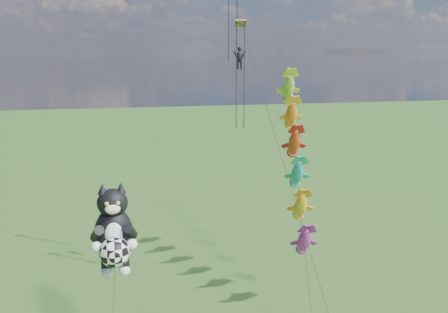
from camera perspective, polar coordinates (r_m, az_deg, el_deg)
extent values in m
ellipsoid|color=black|center=(29.34, -12.47, -8.71)|extent=(2.57, 2.28, 3.22)
ellipsoid|color=black|center=(28.64, -12.63, -5.19)|extent=(2.02, 1.91, 1.63)
cone|color=black|center=(28.41, -13.73, -3.59)|extent=(0.68, 0.68, 0.60)
cone|color=black|center=(28.41, -11.70, -3.50)|extent=(0.68, 0.68, 0.60)
ellipsoid|color=white|center=(28.06, -12.61, -5.87)|extent=(0.92, 0.61, 0.58)
ellipsoid|color=white|center=(28.53, -12.48, -8.67)|extent=(1.07, 0.61, 1.33)
sphere|color=gold|center=(27.90, -13.27, -5.29)|extent=(0.24, 0.24, 0.24)
sphere|color=gold|center=(27.89, -12.02, -5.24)|extent=(0.24, 0.24, 0.24)
sphere|color=white|center=(28.47, -14.38, -10.00)|extent=(0.60, 0.60, 0.60)
sphere|color=white|center=(28.45, -10.47, -9.83)|extent=(0.60, 0.60, 0.60)
sphere|color=white|center=(30.03, -13.26, -12.72)|extent=(0.64, 0.64, 0.64)
sphere|color=white|center=(30.02, -11.29, -12.64)|extent=(0.64, 0.64, 0.64)
sphere|color=white|center=(28.26, -12.40, -10.62)|extent=(1.70, 1.70, 1.70)
cylinder|color=black|center=(40.05, 8.38, -2.10)|extent=(2.95, 15.57, 19.13)
ellipsoid|color=#D833AF|center=(38.06, 9.13, -9.52)|extent=(1.40, 2.67, 2.79)
ellipsoid|color=yellow|center=(38.99, 8.73, -5.64)|extent=(1.40, 2.67, 2.79)
ellipsoid|color=#1997BF|center=(40.09, 8.36, -1.97)|extent=(1.40, 2.67, 2.79)
ellipsoid|color=orange|center=(41.35, 8.02, 1.50)|extent=(1.40, 2.67, 2.79)
ellipsoid|color=red|center=(42.76, 7.69, 4.75)|extent=(1.40, 2.67, 2.79)
ellipsoid|color=green|center=(44.29, 7.38, 7.78)|extent=(1.40, 2.67, 2.79)
cylinder|color=black|center=(34.77, 6.69, -0.37)|extent=(3.11, 16.82, 23.63)
cube|color=#24A20F|center=(38.57, 1.91, 14.99)|extent=(0.89, 0.55, 0.55)
cylinder|color=black|center=(38.49, 1.43, 8.93)|extent=(0.08, 0.08, 8.15)
cylinder|color=black|center=(38.64, 2.30, 8.94)|extent=(0.08, 0.08, 8.15)
cylinder|color=black|center=(41.67, 0.55, 16.40)|extent=(0.08, 0.08, 8.43)
cylinder|color=black|center=(41.83, 1.48, 16.38)|extent=(0.08, 0.08, 8.43)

